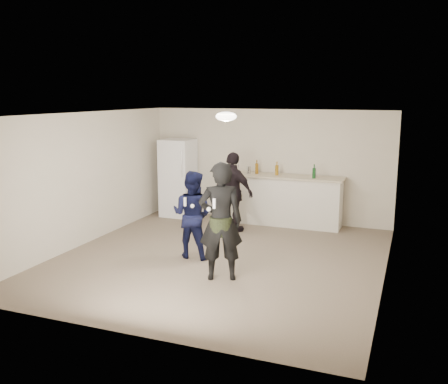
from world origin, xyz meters
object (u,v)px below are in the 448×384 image
(man, at_px, (192,214))
(woman, at_px, (221,221))
(shaker, at_px, (249,170))
(spectator, at_px, (233,192))
(fridge, at_px, (178,178))
(counter, at_px, (281,201))

(man, xyz_separation_m, woman, (0.85, -0.82, 0.15))
(shaker, xyz_separation_m, spectator, (-0.04, -0.88, -0.34))
(spectator, bearing_deg, fridge, -8.80)
(counter, xyz_separation_m, woman, (-0.02, -3.56, 0.39))
(counter, height_order, woman, woman)
(shaker, xyz_separation_m, man, (-0.15, -2.68, -0.41))
(shaker, height_order, spectator, spectator)
(fridge, height_order, spectator, fridge)
(shaker, bearing_deg, man, -93.12)
(counter, relative_size, fridge, 1.44)
(man, height_order, woman, woman)
(woman, distance_m, spectator, 2.72)
(shaker, distance_m, man, 2.71)
(fridge, bearing_deg, counter, 1.63)
(fridge, xyz_separation_m, spectator, (1.69, -0.88, -0.07))
(counter, bearing_deg, woman, -90.36)
(counter, height_order, shaker, shaker)
(counter, distance_m, man, 2.89)
(man, bearing_deg, shaker, -92.51)
(counter, bearing_deg, spectator, -129.27)
(counter, xyz_separation_m, spectator, (-0.77, -0.95, 0.31))
(counter, bearing_deg, fridge, -178.37)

